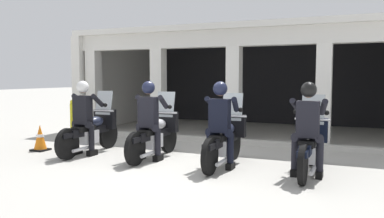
{
  "coord_description": "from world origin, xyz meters",
  "views": [
    {
      "loc": [
        3.07,
        -6.88,
        1.66
      ],
      "look_at": [
        0.0,
        0.28,
        1.02
      ],
      "focal_mm": 36.66,
      "sensor_mm": 36.0,
      "label": 1
    }
  ],
  "objects_px": {
    "motorcycle_center_right": "(225,139)",
    "police_officer_center_left": "(149,114)",
    "motorcycle_far_left": "(93,130)",
    "police_officer_far_left": "(84,111)",
    "traffic_cone_flank": "(40,138)",
    "bollard_kerbside": "(73,117)",
    "motorcycle_far_right": "(310,144)",
    "motorcycle_center_left": "(156,133)",
    "police_officer_far_right": "(308,121)",
    "police_officer_center_right": "(220,117)"
  },
  "relations": [
    {
      "from": "motorcycle_center_right",
      "to": "traffic_cone_flank",
      "type": "bearing_deg",
      "value": -164.04
    },
    {
      "from": "motorcycle_far_left",
      "to": "bollard_kerbside",
      "type": "bearing_deg",
      "value": 142.65
    },
    {
      "from": "police_officer_center_left",
      "to": "motorcycle_far_right",
      "type": "xyz_separation_m",
      "value": [
        3.07,
        0.16,
        -0.44
      ]
    },
    {
      "from": "motorcycle_far_left",
      "to": "motorcycle_center_right",
      "type": "relative_size",
      "value": 1.0
    },
    {
      "from": "motorcycle_center_left",
      "to": "bollard_kerbside",
      "type": "relative_size",
      "value": 2.03
    },
    {
      "from": "police_officer_far_left",
      "to": "motorcycle_center_right",
      "type": "xyz_separation_m",
      "value": [
        3.07,
        0.26,
        -0.44
      ]
    },
    {
      "from": "bollard_kerbside",
      "to": "police_officer_far_right",
      "type": "bearing_deg",
      "value": -18.91
    },
    {
      "from": "police_officer_far_left",
      "to": "bollard_kerbside",
      "type": "xyz_separation_m",
      "value": [
        -2.26,
        2.31,
        -0.44
      ]
    },
    {
      "from": "motorcycle_center_left",
      "to": "police_officer_center_left",
      "type": "height_order",
      "value": "police_officer_center_left"
    },
    {
      "from": "traffic_cone_flank",
      "to": "police_officer_center_left",
      "type": "bearing_deg",
      "value": 1.65
    },
    {
      "from": "motorcycle_far_left",
      "to": "traffic_cone_flank",
      "type": "distance_m",
      "value": 1.29
    },
    {
      "from": "motorcycle_center_left",
      "to": "motorcycle_center_right",
      "type": "height_order",
      "value": "same"
    },
    {
      "from": "bollard_kerbside",
      "to": "police_officer_center_left",
      "type": "bearing_deg",
      "value": -30.45
    },
    {
      "from": "police_officer_center_right",
      "to": "motorcycle_far_right",
      "type": "relative_size",
      "value": 0.78
    },
    {
      "from": "bollard_kerbside",
      "to": "motorcycle_center_left",
      "type": "bearing_deg",
      "value": -27.16
    },
    {
      "from": "bollard_kerbside",
      "to": "police_officer_far_left",
      "type": "bearing_deg",
      "value": -45.68
    },
    {
      "from": "bollard_kerbside",
      "to": "motorcycle_far_right",
      "type": "bearing_deg",
      "value": -16.76
    },
    {
      "from": "motorcycle_center_right",
      "to": "bollard_kerbside",
      "type": "relative_size",
      "value": 2.03
    },
    {
      "from": "police_officer_far_left",
      "to": "police_officer_center_right",
      "type": "xyz_separation_m",
      "value": [
        3.07,
        -0.03,
        0.0
      ]
    },
    {
      "from": "police_officer_center_right",
      "to": "motorcycle_far_right",
      "type": "height_order",
      "value": "police_officer_center_right"
    },
    {
      "from": "motorcycle_far_right",
      "to": "traffic_cone_flank",
      "type": "bearing_deg",
      "value": -176.47
    },
    {
      "from": "motorcycle_center_right",
      "to": "police_officer_center_left",
      "type": "bearing_deg",
      "value": -160.93
    },
    {
      "from": "motorcycle_center_left",
      "to": "police_officer_center_left",
      "type": "relative_size",
      "value": 1.29
    },
    {
      "from": "police_officer_center_left",
      "to": "traffic_cone_flank",
      "type": "xyz_separation_m",
      "value": [
        -2.77,
        -0.08,
        -0.65
      ]
    },
    {
      "from": "motorcycle_far_right",
      "to": "police_officer_far_left",
      "type": "bearing_deg",
      "value": -175.79
    },
    {
      "from": "motorcycle_far_left",
      "to": "police_officer_center_left",
      "type": "xyz_separation_m",
      "value": [
        1.53,
        -0.2,
        0.44
      ]
    },
    {
      "from": "motorcycle_far_right",
      "to": "motorcycle_center_left",
      "type": "bearing_deg",
      "value": 178.9
    },
    {
      "from": "police_officer_center_left",
      "to": "motorcycle_center_right",
      "type": "distance_m",
      "value": 1.61
    },
    {
      "from": "police_officer_far_left",
      "to": "motorcycle_far_right",
      "type": "distance_m",
      "value": 4.63
    },
    {
      "from": "motorcycle_center_right",
      "to": "motorcycle_far_right",
      "type": "height_order",
      "value": "same"
    },
    {
      "from": "motorcycle_far_left",
      "to": "police_officer_center_left",
      "type": "relative_size",
      "value": 1.29
    },
    {
      "from": "police_officer_far_left",
      "to": "police_officer_center_left",
      "type": "bearing_deg",
      "value": 7.69
    },
    {
      "from": "police_officer_far_left",
      "to": "motorcycle_center_left",
      "type": "xyz_separation_m",
      "value": [
        1.54,
        0.37,
        -0.44
      ]
    },
    {
      "from": "police_officer_far_left",
      "to": "traffic_cone_flank",
      "type": "xyz_separation_m",
      "value": [
        -1.24,
        0.0,
        -0.65
      ]
    },
    {
      "from": "motorcycle_far_right",
      "to": "police_officer_far_right",
      "type": "xyz_separation_m",
      "value": [
        -0.0,
        -0.28,
        0.44
      ]
    },
    {
      "from": "police_officer_center_left",
      "to": "motorcycle_center_right",
      "type": "bearing_deg",
      "value": 11.75
    },
    {
      "from": "motorcycle_center_right",
      "to": "traffic_cone_flank",
      "type": "relative_size",
      "value": 3.46
    },
    {
      "from": "police_officer_center_right",
      "to": "police_officer_far_right",
      "type": "bearing_deg",
      "value": 12.14
    },
    {
      "from": "police_officer_far_right",
      "to": "traffic_cone_flank",
      "type": "distance_m",
      "value": 5.88
    },
    {
      "from": "police_officer_far_left",
      "to": "motorcycle_far_right",
      "type": "bearing_deg",
      "value": 7.64
    },
    {
      "from": "motorcycle_center_right",
      "to": "traffic_cone_flank",
      "type": "height_order",
      "value": "motorcycle_center_right"
    },
    {
      "from": "motorcycle_center_right",
      "to": "motorcycle_far_left",
      "type": "bearing_deg",
      "value": -167.89
    },
    {
      "from": "motorcycle_center_left",
      "to": "police_officer_far_right",
      "type": "distance_m",
      "value": 3.13
    },
    {
      "from": "motorcycle_far_left",
      "to": "police_officer_far_left",
      "type": "distance_m",
      "value": 0.52
    },
    {
      "from": "traffic_cone_flank",
      "to": "motorcycle_center_right",
      "type": "bearing_deg",
      "value": 3.38
    },
    {
      "from": "police_officer_far_right",
      "to": "police_officer_center_left",
      "type": "bearing_deg",
      "value": 178.9
    },
    {
      "from": "police_officer_far_left",
      "to": "police_officer_center_left",
      "type": "xyz_separation_m",
      "value": [
        1.53,
        0.08,
        0.0
      ]
    },
    {
      "from": "police_officer_center_left",
      "to": "traffic_cone_flank",
      "type": "distance_m",
      "value": 2.85
    },
    {
      "from": "bollard_kerbside",
      "to": "motorcycle_center_right",
      "type": "bearing_deg",
      "value": -21.09
    },
    {
      "from": "police_officer_center_right",
      "to": "traffic_cone_flank",
      "type": "xyz_separation_m",
      "value": [
        -4.31,
        0.03,
        -0.65
      ]
    }
  ]
}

